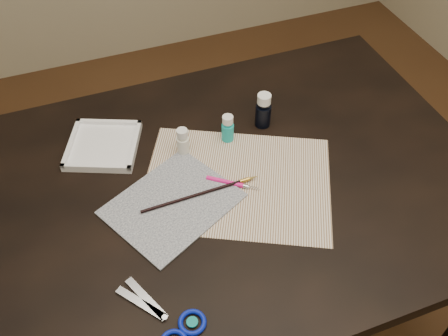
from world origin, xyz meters
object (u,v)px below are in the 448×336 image
object	(u,v)px
paint_bottle_white	(183,142)
paint_bottle_cyan	(228,128)
scissors	(155,315)
paper	(237,182)
canvas	(172,204)
palette_tray	(103,145)
paint_bottle_navy	(263,110)

from	to	relation	value
paint_bottle_white	paint_bottle_cyan	size ratio (longest dim) A/B	0.99
paint_bottle_cyan	scissors	distance (m)	0.52
paper	canvas	bearing A→B (deg)	-175.84
paint_bottle_cyan	paper	bearing A→B (deg)	-101.96
canvas	paint_bottle_white	xyz separation A→B (m)	(0.08, 0.16, 0.03)
paper	scissors	distance (m)	0.39
paint_bottle_cyan	palette_tray	size ratio (longest dim) A/B	0.45
paint_bottle_white	paint_bottle_navy	distance (m)	0.23
scissors	paint_bottle_cyan	bearing A→B (deg)	-74.34
paper	palette_tray	bearing A→B (deg)	140.56
palette_tray	paint_bottle_navy	bearing A→B (deg)	-8.17
canvas	paint_bottle_cyan	bearing A→B (deg)	39.04
paint_bottle_navy	palette_tray	world-z (taller)	paint_bottle_navy
scissors	palette_tray	world-z (taller)	palette_tray
canvas	paint_bottle_cyan	distance (m)	0.26
canvas	scissors	size ratio (longest dim) A/B	1.30
canvas	scissors	bearing A→B (deg)	-113.51
paper	paint_bottle_cyan	distance (m)	0.16
canvas	paint_bottle_navy	xyz separation A→B (m)	(0.31, 0.18, 0.05)
paint_bottle_white	paint_bottle_cyan	distance (m)	0.12
paint_bottle_white	paint_bottle_navy	xyz separation A→B (m)	(0.23, 0.03, 0.01)
paint_bottle_white	paint_bottle_navy	size ratio (longest dim) A/B	0.77
paint_bottle_navy	scissors	distance (m)	0.61
paper	palette_tray	xyz separation A→B (m)	(-0.28, 0.23, 0.01)
paper	scissors	bearing A→B (deg)	-136.12
paint_bottle_navy	scissors	xyz separation A→B (m)	(-0.42, -0.44, -0.04)
paint_bottle_cyan	palette_tray	xyz separation A→B (m)	(-0.31, 0.08, -0.03)
paper	palette_tray	distance (m)	0.36
paper	canvas	world-z (taller)	canvas
canvas	paint_bottle_cyan	size ratio (longest dim) A/B	3.57
paint_bottle_white	paint_bottle_cyan	xyz separation A→B (m)	(0.12, 0.01, 0.00)
paint_bottle_cyan	scissors	size ratio (longest dim) A/B	0.36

